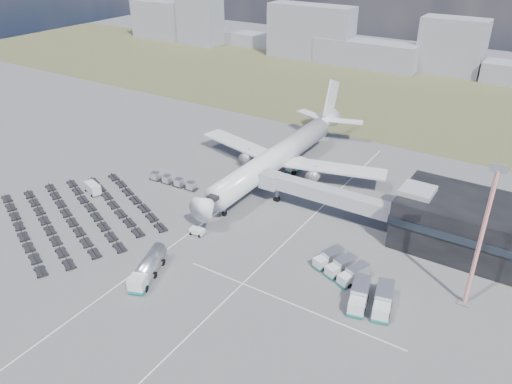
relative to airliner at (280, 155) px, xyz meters
The scene contains 16 objects.
ground 32.81m from the airliner, 90.00° to the right, with size 420.00×420.00×0.00m, color #565659.
grass_strip 77.80m from the airliner, 90.00° to the left, with size 420.00×90.00×0.01m, color #46432A.
lane_markings 31.41m from the airliner, 71.60° to the right, with size 47.12×110.00×0.01m.
terminal 48.51m from the airliner, ahead, with size 30.40×16.40×11.00m.
jet_bridge 19.89m from the airliner, 36.93° to the right, with size 30.30×3.80×7.05m.
airliner is the anchor object (origin of this frame).
skyline 117.04m from the airliner, 95.72° to the left, with size 307.92×27.71×25.21m.
fuel_tanker 47.69m from the airliner, 89.02° to the right, with size 6.43×11.47×3.61m.
pushback_tug 32.65m from the airliner, 90.61° to the right, with size 2.93×1.65×1.36m, color silver.
utility_van 44.71m from the airliner, 135.05° to the right, with size 4.72×2.14×2.49m, color silver.
catering_truck 6.25m from the airliner, 62.65° to the left, with size 3.19×5.98×2.61m.
service_trucks_near 40.73m from the airliner, 44.35° to the right, with size 9.91×8.74×2.51m.
service_trucks_far 50.22m from the airliner, 42.78° to the right, with size 8.07×9.03×3.13m.
uld_row 26.53m from the airliner, 135.33° to the right, with size 13.43×2.49×1.85m.
baggage_dollies 48.15m from the airliner, 123.10° to the right, with size 41.84×37.43×0.83m.
floodlight_mast 56.06m from the airliner, 26.79° to the right, with size 2.39×1.95×25.19m.
Camera 1 is at (54.66, -64.63, 55.00)m, focal length 35.00 mm.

